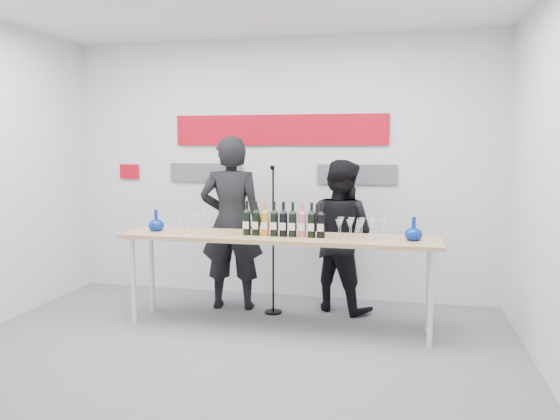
{
  "coord_description": "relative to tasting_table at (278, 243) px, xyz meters",
  "views": [
    {
      "loc": [
        1.4,
        -4.21,
        1.78
      ],
      "look_at": [
        0.25,
        0.92,
        1.15
      ],
      "focal_mm": 35.0,
      "sensor_mm": 36.0,
      "label": 1
    }
  ],
  "objects": [
    {
      "name": "wine_bottles",
      "position": [
        0.06,
        -0.04,
        0.23
      ],
      "size": [
        0.8,
        0.08,
        0.33
      ],
      "rotation": [
        0.0,
        0.0,
        -0.0
      ],
      "color": "black",
      "rests_on": "tasting_table"
    },
    {
      "name": "decanter_left",
      "position": [
        -1.27,
        0.02,
        0.18
      ],
      "size": [
        0.16,
        0.16,
        0.21
      ],
      "primitive_type": null,
      "color": "navy",
      "rests_on": "tasting_table"
    },
    {
      "name": "signage",
      "position": [
        -0.3,
        1.15,
        0.96
      ],
      "size": [
        3.38,
        0.02,
        0.79
      ],
      "color": "#B70718",
      "rests_on": "back_wall"
    },
    {
      "name": "presenter_left",
      "position": [
        -0.64,
        0.55,
        0.09
      ],
      "size": [
        0.74,
        0.53,
        1.88
      ],
      "primitive_type": "imported",
      "rotation": [
        0.0,
        0.0,
        3.27
      ],
      "color": "black",
      "rests_on": "ground"
    },
    {
      "name": "glasses_right",
      "position": [
        0.8,
        -0.0,
        0.16
      ],
      "size": [
        0.46,
        0.23,
        0.18
      ],
      "color": "silver",
      "rests_on": "tasting_table"
    },
    {
      "name": "tasting_table",
      "position": [
        0.0,
        0.0,
        0.0
      ],
      "size": [
        3.06,
        0.62,
        0.92
      ],
      "rotation": [
        0.0,
        0.0,
        -0.0
      ],
      "color": "tan",
      "rests_on": "ground"
    },
    {
      "name": "glasses_left",
      "position": [
        -0.84,
        -0.01,
        0.16
      ],
      "size": [
        0.36,
        0.23,
        0.18
      ],
      "color": "silver",
      "rests_on": "tasting_table"
    },
    {
      "name": "mic_stand",
      "position": [
        -0.15,
        0.45,
        -0.37
      ],
      "size": [
        0.18,
        0.18,
        1.57
      ],
      "rotation": [
        0.0,
        0.0,
        0.26
      ],
      "color": "black",
      "rests_on": "ground"
    },
    {
      "name": "back_wall",
      "position": [
        -0.25,
        1.18,
        0.65
      ],
      "size": [
        5.0,
        0.04,
        3.0
      ],
      "primitive_type": "cube",
      "color": "silver",
      "rests_on": "ground"
    },
    {
      "name": "decanter_right",
      "position": [
        1.27,
        0.01,
        0.18
      ],
      "size": [
        0.16,
        0.16,
        0.21
      ],
      "primitive_type": null,
      "color": "navy",
      "rests_on": "tasting_table"
    },
    {
      "name": "ground",
      "position": [
        -0.25,
        -0.82,
        -0.85
      ],
      "size": [
        5.0,
        5.0,
        0.0
      ],
      "primitive_type": "plane",
      "color": "slate",
      "rests_on": "ground"
    },
    {
      "name": "presenter_right",
      "position": [
        0.51,
        0.74,
        -0.03
      ],
      "size": [
        0.97,
        0.89,
        1.62
      ],
      "primitive_type": "imported",
      "rotation": [
        0.0,
        0.0,
        2.72
      ],
      "color": "black",
      "rests_on": "ground"
    }
  ]
}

